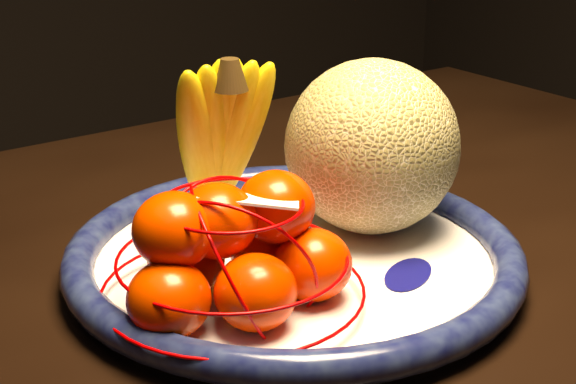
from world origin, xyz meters
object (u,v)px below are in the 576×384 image
banana_bunch (218,134)px  cantaloupe (372,147)px  dining_table (215,353)px  fruit_bowl (294,257)px  mandarin_bag (233,254)px

banana_bunch → cantaloupe: bearing=-24.9°
cantaloupe → banana_bunch: banana_bunch is taller
dining_table → banana_bunch: banana_bunch is taller
fruit_bowl → banana_bunch: banana_bunch is taller
fruit_bowl → mandarin_bag: (-0.08, -0.05, 0.04)m
dining_table → cantaloupe: 0.23m
fruit_bowl → cantaloupe: size_ratio=2.49×
fruit_bowl → cantaloupe: bearing=13.4°
fruit_bowl → banana_bunch: 0.13m
banana_bunch → mandarin_bag: size_ratio=0.77×
cantaloupe → mandarin_bag: (-0.17, -0.07, -0.04)m
fruit_bowl → mandarin_bag: mandarin_bag is taller
dining_table → cantaloupe: (0.15, -0.01, 0.17)m
fruit_bowl → cantaloupe: 0.12m
dining_table → mandarin_bag: bearing=-109.1°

